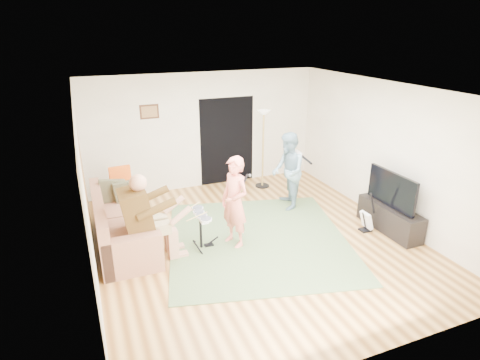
{
  "coord_description": "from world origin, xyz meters",
  "views": [
    {
      "loc": [
        -2.68,
        -5.82,
        3.64
      ],
      "look_at": [
        -0.2,
        0.3,
        1.11
      ],
      "focal_mm": 30.0,
      "sensor_mm": 36.0,
      "label": 1
    }
  ],
  "objects_px": {
    "drum_kit": "(201,232)",
    "dining_chair": "(125,200)",
    "guitarist": "(288,171)",
    "sofa": "(119,229)",
    "singer": "(235,202)",
    "guitar_spare": "(367,220)",
    "tv_cabinet": "(390,218)",
    "television": "(392,189)",
    "torchiere_lamp": "(263,135)"
  },
  "relations": [
    {
      "from": "torchiere_lamp",
      "to": "tv_cabinet",
      "type": "distance_m",
      "value": 3.37
    },
    {
      "from": "sofa",
      "to": "tv_cabinet",
      "type": "xyz_separation_m",
      "value": [
        4.8,
        -1.36,
        -0.06
      ]
    },
    {
      "from": "singer",
      "to": "tv_cabinet",
      "type": "bearing_deg",
      "value": 58.17
    },
    {
      "from": "singer",
      "to": "guitar_spare",
      "type": "relative_size",
      "value": 2.1
    },
    {
      "from": "tv_cabinet",
      "to": "guitar_spare",
      "type": "bearing_deg",
      "value": 160.61
    },
    {
      "from": "guitarist",
      "to": "tv_cabinet",
      "type": "bearing_deg",
      "value": 54.72
    },
    {
      "from": "torchiere_lamp",
      "to": "television",
      "type": "relative_size",
      "value": 1.59
    },
    {
      "from": "drum_kit",
      "to": "torchiere_lamp",
      "type": "bearing_deg",
      "value": 45.12
    },
    {
      "from": "singer",
      "to": "sofa",
      "type": "bearing_deg",
      "value": -131.1
    },
    {
      "from": "dining_chair",
      "to": "tv_cabinet",
      "type": "height_order",
      "value": "dining_chair"
    },
    {
      "from": "tv_cabinet",
      "to": "television",
      "type": "xyz_separation_m",
      "value": [
        -0.05,
        -0.0,
        0.6
      ]
    },
    {
      "from": "torchiere_lamp",
      "to": "tv_cabinet",
      "type": "xyz_separation_m",
      "value": [
        1.28,
        -2.95,
        -1.03
      ]
    },
    {
      "from": "tv_cabinet",
      "to": "drum_kit",
      "type": "bearing_deg",
      "value": 168.51
    },
    {
      "from": "singer",
      "to": "guitar_spare",
      "type": "xyz_separation_m",
      "value": [
        2.49,
        -0.48,
        -0.59
      ]
    },
    {
      "from": "sofa",
      "to": "drum_kit",
      "type": "distance_m",
      "value": 1.45
    },
    {
      "from": "guitarist",
      "to": "dining_chair",
      "type": "height_order",
      "value": "guitarist"
    },
    {
      "from": "singer",
      "to": "dining_chair",
      "type": "xyz_separation_m",
      "value": [
        -1.66,
        1.86,
        -0.44
      ]
    },
    {
      "from": "torchiere_lamp",
      "to": "dining_chair",
      "type": "bearing_deg",
      "value": -171.9
    },
    {
      "from": "drum_kit",
      "to": "sofa",
      "type": "bearing_deg",
      "value": 153.46
    },
    {
      "from": "singer",
      "to": "guitarist",
      "type": "bearing_deg",
      "value": 103.36
    },
    {
      "from": "drum_kit",
      "to": "singer",
      "type": "distance_m",
      "value": 0.79
    },
    {
      "from": "sofa",
      "to": "dining_chair",
      "type": "height_order",
      "value": "dining_chair"
    },
    {
      "from": "guitar_spare",
      "to": "dining_chair",
      "type": "xyz_separation_m",
      "value": [
        -4.15,
        2.33,
        0.15
      ]
    },
    {
      "from": "dining_chair",
      "to": "television",
      "type": "bearing_deg",
      "value": -34.37
    },
    {
      "from": "drum_kit",
      "to": "tv_cabinet",
      "type": "bearing_deg",
      "value": -11.49
    },
    {
      "from": "guitar_spare",
      "to": "torchiere_lamp",
      "type": "height_order",
      "value": "torchiere_lamp"
    },
    {
      "from": "torchiere_lamp",
      "to": "television",
      "type": "distance_m",
      "value": 3.22
    },
    {
      "from": "guitarist",
      "to": "television",
      "type": "relative_size",
      "value": 1.39
    },
    {
      "from": "sofa",
      "to": "guitarist",
      "type": "bearing_deg",
      "value": 4.96
    },
    {
      "from": "singer",
      "to": "guitar_spare",
      "type": "height_order",
      "value": "singer"
    },
    {
      "from": "tv_cabinet",
      "to": "television",
      "type": "height_order",
      "value": "television"
    },
    {
      "from": "drum_kit",
      "to": "dining_chair",
      "type": "xyz_separation_m",
      "value": [
        -1.06,
        1.77,
        0.07
      ]
    },
    {
      "from": "sofa",
      "to": "tv_cabinet",
      "type": "distance_m",
      "value": 4.99
    },
    {
      "from": "singer",
      "to": "drum_kit",
      "type": "bearing_deg",
      "value": -118.48
    },
    {
      "from": "singer",
      "to": "dining_chair",
      "type": "relative_size",
      "value": 1.57
    },
    {
      "from": "guitar_spare",
      "to": "television",
      "type": "distance_m",
      "value": 0.74
    },
    {
      "from": "sofa",
      "to": "drum_kit",
      "type": "height_order",
      "value": "sofa"
    },
    {
      "from": "guitar_spare",
      "to": "singer",
      "type": "bearing_deg",
      "value": 169.2
    },
    {
      "from": "singer",
      "to": "guitarist",
      "type": "relative_size",
      "value": 1.0
    },
    {
      "from": "guitar_spare",
      "to": "torchiere_lamp",
      "type": "distance_m",
      "value": 3.12
    },
    {
      "from": "singer",
      "to": "guitarist",
      "type": "height_order",
      "value": "guitarist"
    },
    {
      "from": "sofa",
      "to": "drum_kit",
      "type": "bearing_deg",
      "value": -26.54
    },
    {
      "from": "sofa",
      "to": "guitar_spare",
      "type": "relative_size",
      "value": 2.92
    },
    {
      "from": "torchiere_lamp",
      "to": "guitar_spare",
      "type": "bearing_deg",
      "value": -72.84
    },
    {
      "from": "guitar_spare",
      "to": "tv_cabinet",
      "type": "height_order",
      "value": "guitar_spare"
    },
    {
      "from": "sofa",
      "to": "guitar_spare",
      "type": "height_order",
      "value": "sofa"
    },
    {
      "from": "torchiere_lamp",
      "to": "sofa",
      "type": "bearing_deg",
      "value": -155.8
    },
    {
      "from": "dining_chair",
      "to": "sofa",
      "type": "bearing_deg",
      "value": -107.61
    },
    {
      "from": "sofa",
      "to": "tv_cabinet",
      "type": "height_order",
      "value": "sofa"
    },
    {
      "from": "tv_cabinet",
      "to": "television",
      "type": "distance_m",
      "value": 0.6
    }
  ]
}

